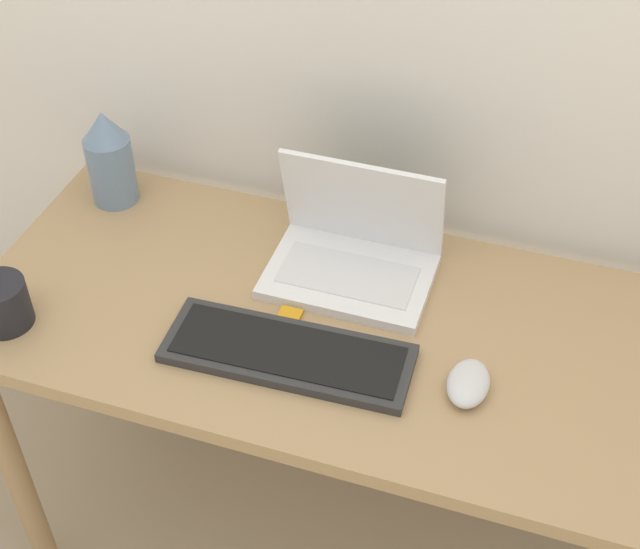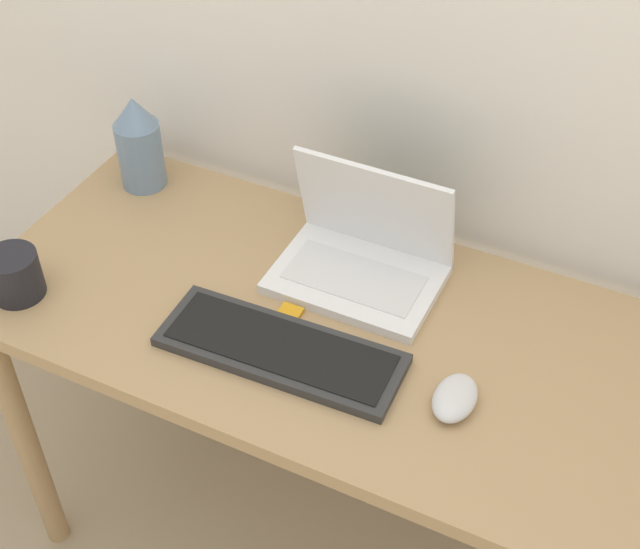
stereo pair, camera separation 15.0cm
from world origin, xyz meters
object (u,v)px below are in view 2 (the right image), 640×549
at_px(vase, 139,143).
at_px(mug, 15,275).
at_px(laptop, 363,254).
at_px(mouse, 455,398).
at_px(mp3_player, 288,315).
at_px(keyboard, 281,350).

distance_m(vase, mug, 0.38).
distance_m(laptop, mouse, 0.34).
relative_size(vase, mug, 2.13).
bearing_deg(laptop, mug, -149.28).
height_order(mouse, mp3_player, mouse).
xyz_separation_m(vase, mp3_player, (0.45, -0.22, -0.09)).
distance_m(keyboard, mp3_player, 0.09).
bearing_deg(vase, mug, -91.87).
bearing_deg(mp3_player, vase, 153.86).
bearing_deg(mouse, keyboard, -175.65).
bearing_deg(mouse, vase, 160.17).
relative_size(mp3_player, mug, 0.53).
height_order(laptop, mp3_player, laptop).
height_order(keyboard, vase, vase).
height_order(laptop, vase, laptop).
bearing_deg(keyboard, laptop, 80.42).
xyz_separation_m(laptop, mug, (-0.54, -0.32, -0.01)).
bearing_deg(mug, mouse, 7.00).
bearing_deg(laptop, keyboard, -99.58).
bearing_deg(laptop, mouse, -40.47).
bearing_deg(mug, mp3_player, 18.68).
xyz_separation_m(keyboard, mug, (-0.49, -0.07, 0.03)).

